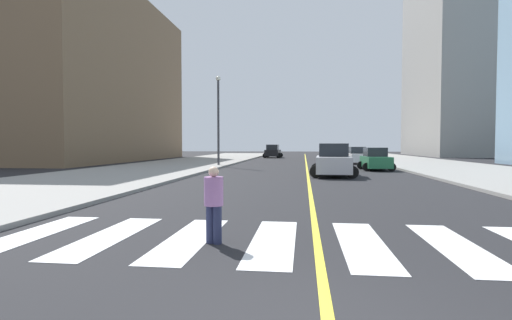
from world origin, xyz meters
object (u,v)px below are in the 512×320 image
(car_black_nearest, at_px, (273,152))
(pedestrian_crossing, at_px, (214,201))
(car_yellow_fourth, at_px, (339,151))
(street_lamp, at_px, (218,113))
(car_silver_second, at_px, (333,161))
(car_white_fifth, at_px, (357,156))
(car_green_third, at_px, (376,160))

(car_black_nearest, bearing_deg, pedestrian_crossing, -84.22)
(car_yellow_fourth, bearing_deg, street_lamp, 62.93)
(car_black_nearest, bearing_deg, street_lamp, -94.60)
(car_silver_second, distance_m, street_lamp, 14.39)
(car_yellow_fourth, bearing_deg, car_black_nearest, 9.16)
(car_white_fifth, bearing_deg, car_black_nearest, -62.30)
(car_green_third, relative_size, pedestrian_crossing, 2.56)
(car_silver_second, relative_size, car_green_third, 1.18)
(car_yellow_fourth, height_order, pedestrian_crossing, car_yellow_fourth)
(car_silver_second, xyz_separation_m, car_white_fifth, (3.68, 16.59, -0.14))
(car_silver_second, distance_m, car_white_fifth, 16.99)
(car_black_nearest, relative_size, car_silver_second, 0.96)
(car_black_nearest, xyz_separation_m, car_white_fifth, (10.20, -17.73, -0.11))
(car_silver_second, xyz_separation_m, pedestrian_crossing, (-3.68, -17.52, -0.11))
(pedestrian_crossing, relative_size, street_lamp, 0.19)
(car_black_nearest, height_order, car_silver_second, car_silver_second)
(car_yellow_fourth, xyz_separation_m, pedestrian_crossing, (-7.13, -53.52, -0.11))
(car_green_third, bearing_deg, car_silver_second, 57.93)
(car_silver_second, xyz_separation_m, car_yellow_fourth, (3.45, 36.00, 0.00))
(car_green_third, bearing_deg, pedestrian_crossing, 71.02)
(car_silver_second, relative_size, pedestrian_crossing, 3.03)
(car_green_third, bearing_deg, street_lamp, -16.81)
(car_black_nearest, height_order, street_lamp, street_lamp)
(car_white_fifth, bearing_deg, street_lamp, 24.25)
(pedestrian_crossing, bearing_deg, car_green_third, -90.84)
(car_black_nearest, xyz_separation_m, pedestrian_crossing, (2.84, -51.84, -0.07))
(car_green_third, relative_size, street_lamp, 0.50)
(street_lamp, bearing_deg, car_white_fifth, 26.47)
(car_black_nearest, relative_size, pedestrian_crossing, 2.91)
(car_green_third, height_order, car_white_fifth, same)
(car_white_fifth, relative_size, pedestrian_crossing, 2.57)
(car_green_third, height_order, pedestrian_crossing, car_green_third)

